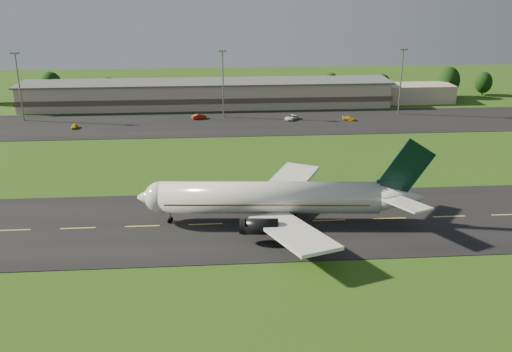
{
  "coord_description": "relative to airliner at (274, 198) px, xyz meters",
  "views": [
    {
      "loc": [
        1.85,
        -91.93,
        41.43
      ],
      "look_at": [
        9.5,
        8.0,
        6.0
      ],
      "focal_mm": 40.0,
      "sensor_mm": 36.0,
      "label": 1
    }
  ],
  "objects": [
    {
      "name": "apron",
      "position": [
        -12.07,
        72.07,
        -4.61
      ],
      "size": [
        260.0,
        30.0,
        0.1
      ],
      "primitive_type": "cube",
      "color": "black",
      "rests_on": "ground"
    },
    {
      "name": "service_vehicle_c",
      "position": [
        13.27,
        74.96,
        -3.84
      ],
      "size": [
        4.96,
        5.62,
        1.44
      ],
      "primitive_type": "imported",
      "rotation": [
        0.0,
        0.0,
        -0.62
      ],
      "color": "white",
      "rests_on": "apron"
    },
    {
      "name": "terminal",
      "position": [
        -5.67,
        96.25,
        -0.67
      ],
      "size": [
        145.0,
        16.0,
        8.4
      ],
      "color": "beige",
      "rests_on": "ground"
    },
    {
      "name": "taxiway",
      "position": [
        -12.07,
        0.07,
        -4.61
      ],
      "size": [
        220.0,
        30.0,
        0.1
      ],
      "primitive_type": "cube",
      "color": "black",
      "rests_on": "ground"
    },
    {
      "name": "light_mast_west",
      "position": [
        -67.07,
        80.07,
        8.08
      ],
      "size": [
        2.4,
        1.2,
        20.35
      ],
      "color": "gray",
      "rests_on": "ground"
    },
    {
      "name": "airliner",
      "position": [
        0.0,
        0.0,
        0.0
      ],
      "size": [
        51.28,
        42.04,
        15.57
      ],
      "rotation": [
        0.0,
        0.0,
        -0.08
      ],
      "color": "silver",
      "rests_on": "ground"
    },
    {
      "name": "light_mast_centre",
      "position": [
        -7.07,
        80.07,
        8.08
      ],
      "size": [
        2.4,
        1.2,
        20.35
      ],
      "color": "gray",
      "rests_on": "ground"
    },
    {
      "name": "ground",
      "position": [
        -12.07,
        0.07,
        -4.66
      ],
      "size": [
        360.0,
        360.0,
        0.0
      ],
      "primitive_type": "plane",
      "color": "#1F4A12",
      "rests_on": "ground"
    },
    {
      "name": "light_mast_east",
      "position": [
        47.93,
        80.07,
        8.08
      ],
      "size": [
        2.4,
        1.2,
        20.35
      ],
      "color": "gray",
      "rests_on": "ground"
    },
    {
      "name": "service_vehicle_a",
      "position": [
        -49.89,
        69.52,
        -3.96
      ],
      "size": [
        1.72,
        3.64,
        1.2
      ],
      "primitive_type": "imported",
      "rotation": [
        0.0,
        0.0,
        0.09
      ],
      "color": "#D0BD0C",
      "rests_on": "apron"
    },
    {
      "name": "service_vehicle_b",
      "position": [
        -14.55,
        78.07,
        -3.83
      ],
      "size": [
        4.7,
        3.01,
        1.46
      ],
      "primitive_type": "imported",
      "rotation": [
        0.0,
        0.0,
        1.93
      ],
      "color": "#A01E0A",
      "rests_on": "apron"
    },
    {
      "name": "service_vehicle_d",
      "position": [
        30.47,
        72.61,
        -3.97
      ],
      "size": [
        4.41,
        3.13,
        1.18
      ],
      "primitive_type": "imported",
      "rotation": [
        0.0,
        0.0,
        1.17
      ],
      "color": "#DFB30D",
      "rests_on": "apron"
    },
    {
      "name": "tree_line",
      "position": [
        18.13,
        105.75,
        0.56
      ],
      "size": [
        196.7,
        9.66,
        10.85
      ],
      "color": "black",
      "rests_on": "ground"
    }
  ]
}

